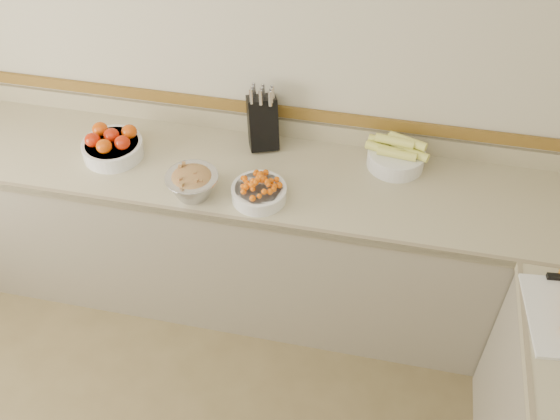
% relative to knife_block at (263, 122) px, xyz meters
% --- Properties ---
extents(back_wall, '(4.00, 0.00, 4.00)m').
position_rel_knife_block_xyz_m(back_wall, '(-0.15, 0.10, 0.26)').
color(back_wall, beige).
rests_on(back_wall, ground_plane).
extents(counter_back, '(4.00, 0.65, 1.08)m').
position_rel_knife_block_xyz_m(counter_back, '(-0.15, -0.22, -0.58)').
color(counter_back, tan).
rests_on(counter_back, ground_plane).
extents(knife_block, '(0.19, 0.21, 0.34)m').
position_rel_knife_block_xyz_m(knife_block, '(0.00, 0.00, 0.00)').
color(knife_block, black).
rests_on(knife_block, counter_back).
extents(tomato_bowl, '(0.30, 0.30, 0.14)m').
position_rel_knife_block_xyz_m(tomato_bowl, '(-0.70, -0.24, -0.08)').
color(tomato_bowl, white).
rests_on(tomato_bowl, counter_back).
extents(cherry_tomato_bowl, '(0.25, 0.25, 0.14)m').
position_rel_knife_block_xyz_m(cherry_tomato_bowl, '(0.07, -0.39, -0.09)').
color(cherry_tomato_bowl, white).
rests_on(cherry_tomato_bowl, counter_back).
extents(corn_bowl, '(0.31, 0.28, 0.16)m').
position_rel_knife_block_xyz_m(corn_bowl, '(0.66, -0.03, -0.08)').
color(corn_bowl, white).
rests_on(corn_bowl, counter_back).
extents(rhubarb_bowl, '(0.24, 0.24, 0.14)m').
position_rel_knife_block_xyz_m(rhubarb_bowl, '(-0.23, -0.43, -0.07)').
color(rhubarb_bowl, '#B2B2BA').
rests_on(rhubarb_bowl, counter_back).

